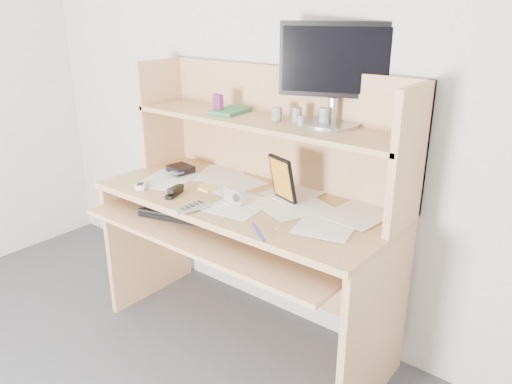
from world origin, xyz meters
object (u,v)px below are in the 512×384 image
Objects in this scene: tv_remote at (192,208)px; monitor at (336,71)px; desk at (255,204)px; game_case at (282,179)px; keyboard at (194,214)px.

tv_remote is 0.83m from monitor.
game_case is (0.17, -0.01, 0.16)m from desk.
tv_remote is 0.80× the size of game_case.
monitor is (0.13, 0.18, 0.45)m from game_case.
tv_remote is at bearing -101.35° from desk.
keyboard is 0.45m from game_case.
tv_remote is at bearing -62.56° from keyboard.
keyboard is at bearing 148.38° from tv_remote.
game_case is (0.23, 0.32, 0.09)m from tv_remote.
desk reaches higher than keyboard.
tv_remote is 0.41m from game_case.
game_case is 0.44× the size of monitor.
game_case reaches higher than keyboard.
game_case is at bearing -4.16° from desk.
desk is 0.70m from monitor.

